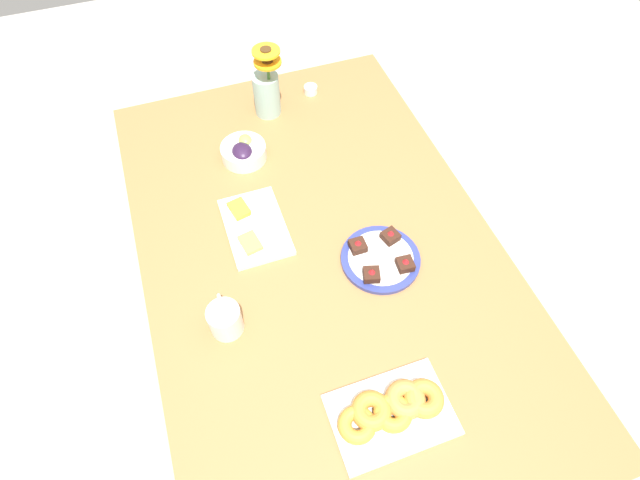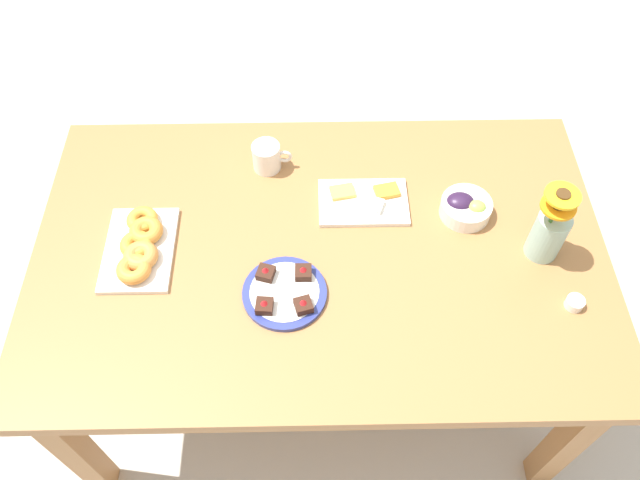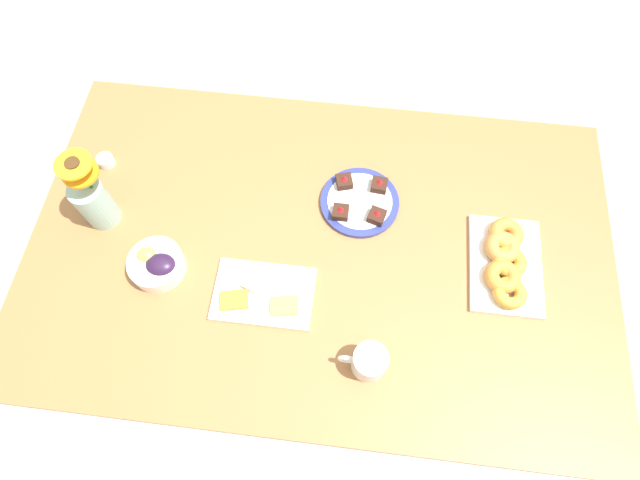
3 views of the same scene
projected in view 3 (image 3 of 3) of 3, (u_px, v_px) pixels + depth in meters
The scene contains 9 objects.
ground_plane at pixel (320, 321), 2.04m from camera, with size 6.00×6.00×0.00m, color #B7B2A8.
dining_table at pixel (320, 258), 1.44m from camera, with size 1.60×1.00×0.74m.
coffee_mug at pixel (369, 362), 1.19m from camera, with size 0.12×0.08×0.09m.
grape_bowl at pixel (157, 264), 1.31m from camera, with size 0.15×0.15×0.07m.
cheese_platter at pixel (262, 294), 1.30m from camera, with size 0.26×0.17×0.03m.
croissant_platter at pixel (506, 262), 1.32m from camera, with size 0.19×0.28×0.05m.
jam_cup_honey at pixel (106, 160), 1.47m from camera, with size 0.05×0.05×0.03m.
dessert_plate at pixel (360, 201), 1.41m from camera, with size 0.22×0.22×0.05m.
flower_vase at pixel (93, 200), 1.32m from camera, with size 0.11×0.10×0.26m.
Camera 3 is at (-0.07, 0.56, 1.98)m, focal length 28.00 mm.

